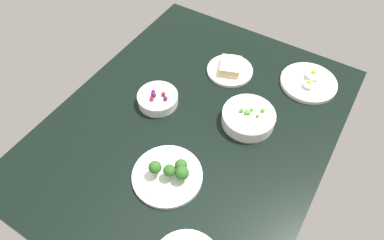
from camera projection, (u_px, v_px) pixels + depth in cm
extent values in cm
cube|color=black|center=(192.00, 127.00, 115.66)|extent=(110.87, 86.92, 4.00)
cylinder|color=white|center=(167.00, 176.00, 101.31)|extent=(20.92, 20.92, 1.18)
torus|color=#B7B7BC|center=(167.00, 175.00, 100.85)|extent=(18.91, 18.91, 0.50)
cylinder|color=#9EBC72|center=(182.00, 177.00, 99.16)|extent=(1.45, 1.45, 1.98)
sphere|color=#2D6023|center=(182.00, 173.00, 97.17)|extent=(4.14, 4.14, 4.14)
cylinder|color=#9EBC72|center=(170.00, 175.00, 99.48)|extent=(1.27, 1.27, 2.31)
sphere|color=#2D6023|center=(169.00, 171.00, 97.51)|extent=(3.62, 3.62, 3.62)
cylinder|color=#9EBC72|center=(181.00, 170.00, 100.50)|extent=(1.29, 1.29, 2.35)
sphere|color=#2D6023|center=(181.00, 165.00, 98.50)|extent=(3.69, 3.69, 3.69)
cylinder|color=#9EBC72|center=(156.00, 172.00, 99.92)|extent=(1.33, 1.33, 2.58)
sphere|color=#2D6023|center=(155.00, 167.00, 97.79)|extent=(3.80, 3.80, 3.80)
cylinder|color=white|center=(230.00, 70.00, 129.09)|extent=(17.17, 17.17, 1.18)
torus|color=#B7B7BC|center=(230.00, 69.00, 128.63)|extent=(15.61, 15.61, 0.50)
cube|color=beige|center=(230.00, 68.00, 128.16)|extent=(11.24, 10.07, 1.20)
cube|color=#E5B24C|center=(230.00, 66.00, 127.37)|extent=(11.24, 10.07, 0.80)
cube|color=beige|center=(231.00, 64.00, 126.59)|extent=(11.24, 10.07, 1.20)
cylinder|color=white|center=(248.00, 118.00, 112.93)|extent=(17.51, 17.51, 4.20)
torus|color=white|center=(249.00, 114.00, 111.29)|extent=(17.61, 17.61, 0.80)
sphere|color=#599E38|center=(263.00, 110.00, 111.34)|extent=(1.40, 1.40, 1.40)
sphere|color=#599E38|center=(242.00, 110.00, 111.26)|extent=(1.46, 1.46, 1.46)
sphere|color=#599E38|center=(246.00, 113.00, 110.74)|extent=(1.33, 1.33, 1.33)
sphere|color=#599E38|center=(252.00, 109.00, 111.72)|extent=(1.17, 1.17, 1.17)
sphere|color=#599E38|center=(249.00, 112.00, 110.78)|extent=(1.36, 1.36, 1.36)
sphere|color=#599E38|center=(258.00, 116.00, 110.07)|extent=(1.10, 1.10, 1.10)
sphere|color=#599E38|center=(248.00, 111.00, 111.42)|extent=(1.01, 1.01, 1.01)
sphere|color=#599E38|center=(246.00, 111.00, 111.35)|extent=(1.11, 1.11, 1.11)
cylinder|color=white|center=(308.00, 83.00, 124.92)|extent=(20.33, 20.33, 1.47)
torus|color=#B7B7BC|center=(309.00, 81.00, 124.34)|extent=(18.39, 18.39, 0.50)
ellipsoid|color=white|center=(313.00, 75.00, 124.34)|extent=(5.19, 5.19, 2.85)
sphere|color=yellow|center=(314.00, 72.00, 123.33)|extent=(2.08, 2.08, 2.08)
ellipsoid|color=white|center=(308.00, 84.00, 121.79)|extent=(4.10, 4.10, 2.25)
sphere|color=yellow|center=(309.00, 82.00, 121.00)|extent=(1.64, 1.64, 1.64)
cylinder|color=white|center=(158.00, 99.00, 118.51)|extent=(13.89, 13.89, 3.56)
torus|color=white|center=(157.00, 96.00, 117.12)|extent=(14.14, 14.14, 0.80)
sphere|color=#59144C|center=(153.00, 92.00, 117.32)|extent=(1.42, 1.42, 1.42)
sphere|color=#59144C|center=(165.00, 98.00, 115.27)|extent=(1.55, 1.55, 1.55)
sphere|color=maroon|center=(163.00, 94.00, 116.55)|extent=(1.53, 1.53, 1.53)
sphere|color=#59144C|center=(154.00, 95.00, 116.12)|extent=(1.89, 1.89, 1.89)
sphere|color=maroon|center=(152.00, 99.00, 115.22)|extent=(1.55, 1.55, 1.55)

